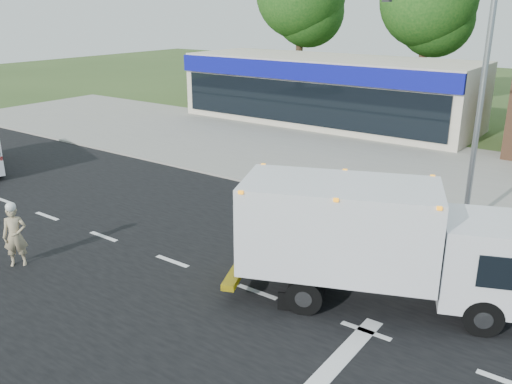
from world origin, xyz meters
TOP-DOWN VIEW (x-y plane):
  - ground at (0.00, 0.00)m, footprint 120.00×120.00m
  - road_asphalt at (0.00, 0.00)m, footprint 60.00×14.00m
  - sidewalk at (0.00, 8.20)m, footprint 60.00×2.40m
  - parking_apron at (0.00, 14.00)m, footprint 60.00×9.00m
  - lane_markings at (1.35, -1.35)m, footprint 55.20×7.00m
  - ems_box_truck at (2.41, 1.23)m, footprint 7.12×4.51m
  - emergency_worker at (-6.37, -2.67)m, footprint 0.75×0.77m
  - retail_strip_mall at (-9.00, 19.93)m, footprint 18.00×6.20m
  - traffic_signal_pole at (2.35, 7.60)m, footprint 3.51×0.25m

SIDE VIEW (x-z plane):
  - ground at x=0.00m, z-range 0.00..0.00m
  - road_asphalt at x=0.00m, z-range -0.01..0.01m
  - parking_apron at x=0.00m, z-range 0.00..0.02m
  - lane_markings at x=1.35m, z-range 0.01..0.02m
  - sidewalk at x=0.00m, z-range 0.00..0.12m
  - emergency_worker at x=-6.37m, z-range -0.02..1.87m
  - ems_box_truck at x=2.41m, z-range 0.23..3.26m
  - retail_strip_mall at x=-9.00m, z-range 0.01..4.01m
  - traffic_signal_pole at x=2.35m, z-range 0.92..8.92m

